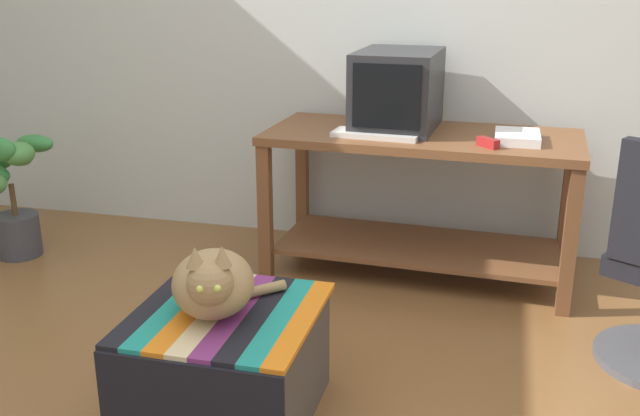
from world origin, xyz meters
TOP-DOWN VIEW (x-y plane):
  - desk at (0.37, 1.60)m, footprint 1.50×0.71m
  - tv_monitor at (0.23, 1.69)m, footprint 0.40×0.55m
  - keyboard at (0.17, 1.46)m, footprint 0.41×0.18m
  - book at (0.80, 1.53)m, footprint 0.20×0.26m
  - ottoman_with_blanket at (-0.09, 0.21)m, footprint 0.59×0.62m
  - cat at (-0.11, 0.18)m, footprint 0.36×0.43m
  - potted_plant at (-1.69, 1.30)m, footprint 0.37×0.39m
  - stapler at (0.68, 1.39)m, footprint 0.10×0.10m
  - pen at (0.80, 1.66)m, footprint 0.04×0.14m

SIDE VIEW (x-z plane):
  - ottoman_with_blanket at x=-0.09m, z-range 0.00..0.39m
  - potted_plant at x=-1.69m, z-range 0.01..0.67m
  - desk at x=0.37m, z-range 0.13..0.84m
  - cat at x=-0.11m, z-range 0.36..0.64m
  - pen at x=0.80m, z-range 0.71..0.71m
  - keyboard at x=0.17m, z-range 0.71..0.73m
  - stapler at x=0.68m, z-range 0.71..0.75m
  - book at x=0.80m, z-range 0.71..0.75m
  - tv_monitor at x=0.23m, z-range 0.70..1.07m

